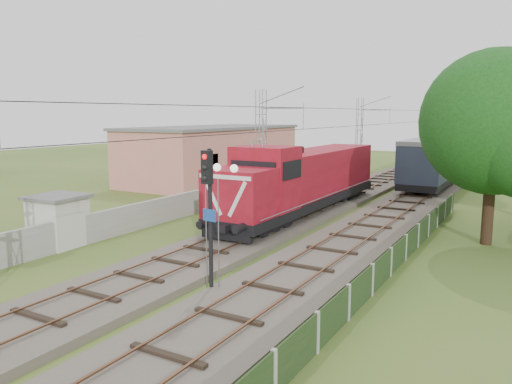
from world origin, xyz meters
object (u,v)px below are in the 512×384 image
Objects in this scene: coach_rake at (475,142)px; relay_hut at (58,220)px; locomotive at (303,179)px; signal_post at (209,196)px.

coach_rake is 27.93× the size of relay_hut.
signal_post is at bearing -78.43° from locomotive.
locomotive is 0.25× the size of coach_rake.
coach_rake is 59.59m from signal_post.
locomotive is at bearing -96.33° from coach_rake.
coach_rake is 58.99m from relay_hut.
coach_rake is at bearing 83.67° from locomotive.
signal_post reaches higher than relay_hut.
relay_hut is (-10.36, 1.89, -2.34)m from signal_post.
locomotive is at bearing 59.51° from relay_hut.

